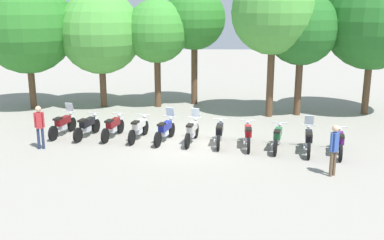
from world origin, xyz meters
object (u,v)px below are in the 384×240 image
(person_1, at_px, (39,124))
(motorcycle_7, at_px, (248,135))
(tree_5, at_px, (302,29))
(tree_3, at_px, (194,19))
(tree_1, at_px, (100,33))
(tree_2, at_px, (157,32))
(tree_6, at_px, (373,21))
(motorcycle_10, at_px, (340,142))
(motorcycle_3, at_px, (139,128))
(motorcycle_1, at_px, (87,126))
(motorcycle_9, at_px, (308,140))
(person_0, at_px, (334,146))
(tree_4, at_px, (273,13))
(motorcycle_2, at_px, (113,127))
(motorcycle_5, at_px, (192,131))
(motorcycle_4, at_px, (165,130))
(tree_0, at_px, (27,27))
(motorcycle_6, at_px, (219,133))
(motorcycle_8, at_px, (278,137))
(motorcycle_0, at_px, (63,124))

(person_1, bearing_deg, motorcycle_7, 80.96)
(tree_5, bearing_deg, tree_3, 154.65)
(tree_1, distance_m, tree_2, 3.10)
(tree_6, bearing_deg, motorcycle_10, -116.50)
(tree_3, bearing_deg, person_1, -125.51)
(motorcycle_3, bearing_deg, person_1, 124.00)
(motorcycle_1, height_order, tree_5, tree_5)
(tree_2, bearing_deg, motorcycle_9, -50.46)
(person_0, bearing_deg, tree_2, 177.78)
(motorcycle_9, xyz_separation_m, tree_4, (-0.67, 5.88, 4.75))
(motorcycle_7, relative_size, tree_1, 0.34)
(tree_1, distance_m, tree_5, 10.78)
(motorcycle_2, height_order, motorcycle_5, motorcycle_5)
(motorcycle_2, bearing_deg, motorcycle_4, -88.01)
(motorcycle_4, bearing_deg, motorcycle_1, 98.18)
(tree_0, bearing_deg, tree_1, 7.83)
(motorcycle_10, bearing_deg, motorcycle_3, 90.33)
(motorcycle_3, distance_m, motorcycle_5, 2.35)
(motorcycle_4, xyz_separation_m, motorcycle_5, (1.15, -0.14, 0.00))
(motorcycle_2, distance_m, motorcycle_6, 4.70)
(motorcycle_8, relative_size, person_1, 1.20)
(motorcycle_1, xyz_separation_m, tree_4, (8.56, 3.95, 4.77))
(motorcycle_1, distance_m, person_0, 10.48)
(tree_5, distance_m, tree_6, 3.68)
(motorcycle_2, xyz_separation_m, tree_1, (-1.69, 6.19, 3.67))
(motorcycle_4, bearing_deg, tree_4, -30.64)
(motorcycle_1, bearing_deg, tree_2, -6.61)
(motorcycle_6, distance_m, person_0, 5.11)
(motorcycle_7, relative_size, tree_2, 0.37)
(person_0, distance_m, tree_1, 14.88)
(motorcycle_1, bearing_deg, person_0, -99.09)
(motorcycle_2, bearing_deg, tree_1, 29.59)
(motorcycle_4, height_order, motorcycle_5, same)
(tree_0, xyz_separation_m, tree_5, (14.48, -1.27, -0.05))
(person_1, xyz_separation_m, tree_6, (15.23, 6.22, 3.81))
(person_1, relative_size, tree_5, 0.28)
(motorcycle_4, relative_size, tree_4, 0.29)
(motorcycle_6, distance_m, motorcycle_10, 4.77)
(motorcycle_1, bearing_deg, motorcycle_3, -81.18)
(motorcycle_7, bearing_deg, motorcycle_8, -102.04)
(person_1, height_order, tree_4, tree_4)
(motorcycle_5, distance_m, motorcycle_6, 1.18)
(motorcycle_0, height_order, person_0, person_0)
(person_0, relative_size, tree_3, 0.27)
(person_0, bearing_deg, tree_0, -161.21)
(motorcycle_7, xyz_separation_m, person_1, (-8.40, -0.42, 0.55))
(motorcycle_10, xyz_separation_m, tree_2, (-7.82, 8.32, 3.72))
(motorcycle_9, bearing_deg, motorcycle_7, 85.34)
(person_1, relative_size, tree_4, 0.24)
(motorcycle_1, bearing_deg, motorcycle_8, -85.00)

